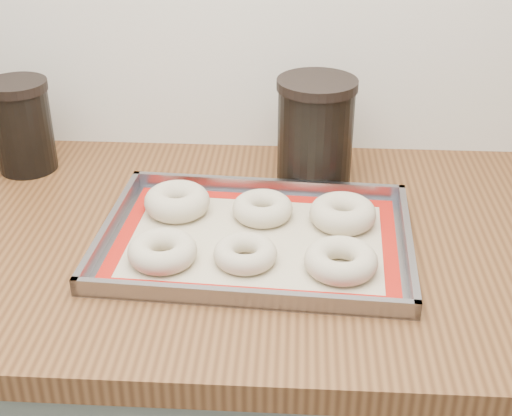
# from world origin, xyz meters

# --- Properties ---
(countertop) EXTENTS (3.06, 0.68, 0.04)m
(countertop) POSITION_xyz_m (0.00, 1.68, 0.88)
(countertop) COLOR brown
(countertop) RESTS_ON cabinet
(baking_tray) EXTENTS (0.48, 0.35, 0.03)m
(baking_tray) POSITION_xyz_m (0.21, 1.64, 0.91)
(baking_tray) COLOR gray
(baking_tray) RESTS_ON countertop
(baking_mat) EXTENTS (0.44, 0.31, 0.00)m
(baking_mat) POSITION_xyz_m (0.21, 1.64, 0.90)
(baking_mat) COLOR #C6B793
(baking_mat) RESTS_ON baking_tray
(bagel_front_left) EXTENTS (0.11, 0.11, 0.03)m
(bagel_front_left) POSITION_xyz_m (0.08, 1.58, 0.92)
(bagel_front_left) COLOR #BEB093
(bagel_front_left) RESTS_ON baking_mat
(bagel_front_mid) EXTENTS (0.12, 0.12, 0.03)m
(bagel_front_mid) POSITION_xyz_m (0.20, 1.58, 0.92)
(bagel_front_mid) COLOR #BEB093
(bagel_front_mid) RESTS_ON baking_mat
(bagel_front_right) EXTENTS (0.13, 0.13, 0.03)m
(bagel_front_right) POSITION_xyz_m (0.34, 1.57, 0.92)
(bagel_front_right) COLOR #BEB093
(bagel_front_right) RESTS_ON baking_mat
(bagel_back_left) EXTENTS (0.13, 0.13, 0.04)m
(bagel_back_left) POSITION_xyz_m (0.08, 1.72, 0.92)
(bagel_back_left) COLOR #BEB093
(bagel_back_left) RESTS_ON baking_mat
(bagel_back_mid) EXTENTS (0.10, 0.10, 0.03)m
(bagel_back_mid) POSITION_xyz_m (0.22, 1.71, 0.92)
(bagel_back_mid) COLOR #BEB093
(bagel_back_mid) RESTS_ON baking_mat
(bagel_back_right) EXTENTS (0.11, 0.11, 0.04)m
(bagel_back_right) POSITION_xyz_m (0.35, 1.70, 0.92)
(bagel_back_right) COLOR #BEB093
(bagel_back_right) RESTS_ON baking_mat
(canister_mid) EXTENTS (0.11, 0.11, 0.17)m
(canister_mid) POSITION_xyz_m (-0.21, 1.87, 0.98)
(canister_mid) COLOR black
(canister_mid) RESTS_ON countertop
(canister_right) EXTENTS (0.14, 0.14, 0.18)m
(canister_right) POSITION_xyz_m (0.30, 1.86, 0.99)
(canister_right) COLOR black
(canister_right) RESTS_ON countertop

